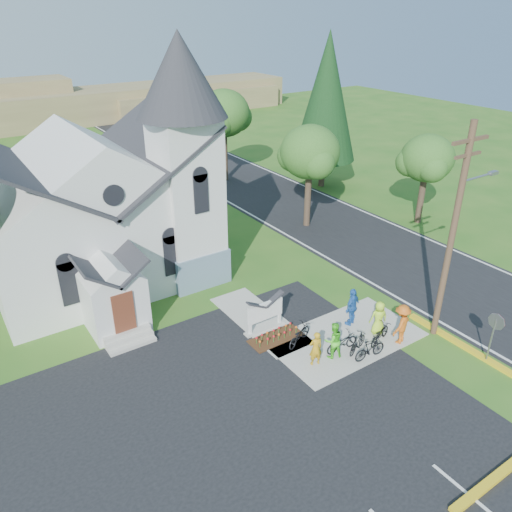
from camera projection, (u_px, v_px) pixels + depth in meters
ground at (328, 355)px, 22.20m from camera, size 120.00×120.00×0.00m
parking_lot at (213, 456)px, 17.23m from camera, size 20.00×16.00×0.02m
road at (297, 208)px, 38.29m from camera, size 8.00×90.00×0.02m
sidewalk at (345, 338)px, 23.31m from camera, size 7.00×4.00×0.05m
church at (99, 189)px, 26.36m from camera, size 12.35×12.00×13.00m
church_sign at (265, 311)px, 23.51m from camera, size 2.20×0.40×1.70m
flower_bed at (276, 338)px, 23.29m from camera, size 2.60×1.10×0.07m
utility_pole at (454, 228)px, 21.33m from camera, size 3.45×0.28×10.00m
stop_sign at (495, 328)px, 20.99m from camera, size 0.11×0.76×2.48m
tree_road_near at (310, 153)px, 32.98m from camera, size 4.00×4.00×7.05m
tree_road_mid at (224, 114)px, 41.86m from camera, size 4.40×4.40×7.80m
tree_road_far at (427, 159)px, 33.76m from camera, size 3.60×3.60×6.30m
conifer at (327, 97)px, 39.68m from camera, size 5.20×5.20×12.40m
distant_hills at (60, 106)px, 64.64m from camera, size 61.00×10.00×5.60m
cyclist_0 at (316, 348)px, 21.23m from camera, size 0.68×0.53×1.64m
bike_0 at (299, 335)px, 22.73m from camera, size 1.83×1.19×0.91m
cyclist_1 at (333, 340)px, 21.67m from camera, size 0.99×0.86×1.73m
bike_1 at (358, 343)px, 22.20m from camera, size 1.55×0.90×0.90m
cyclist_2 at (352, 307)px, 23.88m from camera, size 1.23×0.80×1.95m
bike_2 at (342, 342)px, 22.24m from camera, size 1.69×0.66×0.87m
cyclist_3 at (401, 324)px, 22.58m from camera, size 1.40×1.03×1.95m
bike_3 at (370, 349)px, 21.72m from camera, size 1.67×0.58×0.99m
cyclist_4 at (379, 318)px, 23.26m from camera, size 0.97×0.82×1.69m
bike_4 at (380, 334)px, 22.81m from camera, size 1.75×1.05×0.87m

